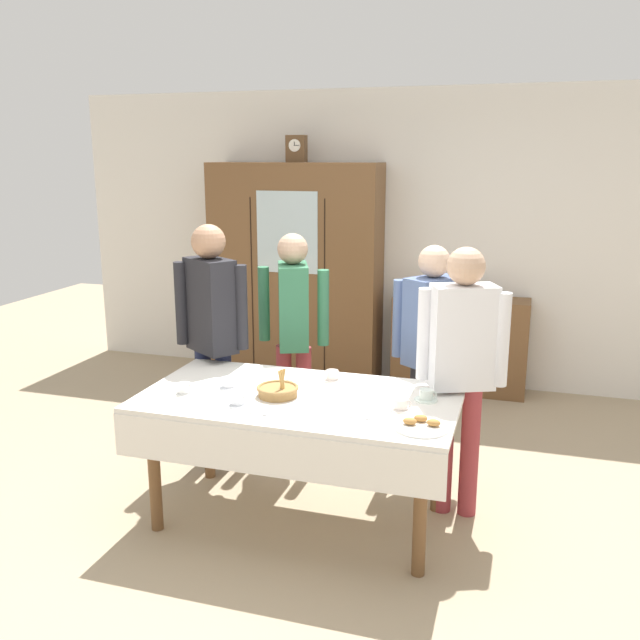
{
  "coord_description": "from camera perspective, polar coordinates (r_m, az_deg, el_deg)",
  "views": [
    {
      "loc": [
        1.19,
        -3.68,
        2.11
      ],
      "look_at": [
        0.0,
        0.2,
        1.13
      ],
      "focal_mm": 38.38,
      "sensor_mm": 36.0,
      "label": 1
    }
  ],
  "objects": [
    {
      "name": "person_by_cabinet",
      "position": [
        4.61,
        -9.03,
        -0.2
      ],
      "size": [
        0.52,
        0.37,
        1.68
      ],
      "color": "#191E38",
      "rests_on": "ground"
    },
    {
      "name": "tea_cup_center",
      "position": [
        4.01,
        -11.23,
        -5.69
      ],
      "size": [
        0.13,
        0.13,
        0.06
      ],
      "color": "white",
      "rests_on": "dining_table"
    },
    {
      "name": "pastry_plate",
      "position": [
        3.5,
        8.45,
        -8.68
      ],
      "size": [
        0.28,
        0.28,
        0.05
      ],
      "color": "white",
      "rests_on": "dining_table"
    },
    {
      "name": "wall_cabinet",
      "position": [
        6.48,
        -2.05,
        3.94
      ],
      "size": [
        1.61,
        0.46,
        2.04
      ],
      "color": "brown",
      "rests_on": "ground"
    },
    {
      "name": "spoon_back_edge",
      "position": [
        3.64,
        -4.94,
        -7.85
      ],
      "size": [
        0.12,
        0.02,
        0.01
      ],
      "color": "silver",
      "rests_on": "dining_table"
    },
    {
      "name": "ground_plane",
      "position": [
        4.41,
        -0.79,
        -14.99
      ],
      "size": [
        12.0,
        12.0,
        0.0
      ],
      "primitive_type": "plane",
      "color": "tan",
      "rests_on": "ground"
    },
    {
      "name": "dining_table",
      "position": [
        3.92,
        -1.88,
        -7.9
      ],
      "size": [
        1.79,
        0.98,
        0.78
      ],
      "color": "brown",
      "rests_on": "ground"
    },
    {
      "name": "spoon_far_right",
      "position": [
        3.59,
        3.67,
        -8.19
      ],
      "size": [
        0.12,
        0.02,
        0.01
      ],
      "color": "silver",
      "rests_on": "dining_table"
    },
    {
      "name": "person_beside_shelf",
      "position": [
        4.82,
        -2.24,
        -0.18
      ],
      "size": [
        0.52,
        0.41,
        1.59
      ],
      "color": "#933338",
      "rests_on": "ground"
    },
    {
      "name": "tea_cup_back_edge",
      "position": [
        4.06,
        -7.68,
        -5.25
      ],
      "size": [
        0.13,
        0.13,
        0.06
      ],
      "color": "white",
      "rests_on": "dining_table"
    },
    {
      "name": "spoon_mid_right",
      "position": [
        4.14,
        -1.8,
        -5.12
      ],
      "size": [
        0.12,
        0.02,
        0.01
      ],
      "color": "silver",
      "rests_on": "dining_table"
    },
    {
      "name": "tea_cup_mid_left",
      "position": [
        3.87,
        8.85,
        -6.25
      ],
      "size": [
        0.13,
        0.13,
        0.06
      ],
      "color": "silver",
      "rests_on": "dining_table"
    },
    {
      "name": "tea_cup_near_right",
      "position": [
        3.72,
        6.77,
        -7.04
      ],
      "size": [
        0.13,
        0.13,
        0.06
      ],
      "color": "white",
      "rests_on": "dining_table"
    },
    {
      "name": "person_behind_table_left",
      "position": [
        4.02,
        11.71,
        -3.01
      ],
      "size": [
        0.52,
        0.32,
        1.62
      ],
      "color": "#933338",
      "rests_on": "ground"
    },
    {
      "name": "back_wall",
      "position": [
        6.49,
        6.38,
        6.79
      ],
      "size": [
        6.4,
        0.1,
        2.7
      ],
      "primitive_type": "cube",
      "color": "silver",
      "rests_on": "ground"
    },
    {
      "name": "tea_cup_front_edge",
      "position": [
        3.78,
        -6.87,
        -6.68
      ],
      "size": [
        0.13,
        0.13,
        0.06
      ],
      "color": "white",
      "rests_on": "dining_table"
    },
    {
      "name": "person_near_right_end",
      "position": [
        4.55,
        9.25,
        -1.51
      ],
      "size": [
        0.52,
        0.41,
        1.55
      ],
      "color": "#232328",
      "rests_on": "ground"
    },
    {
      "name": "mantel_clock",
      "position": [
        6.38,
        -1.97,
        14.09
      ],
      "size": [
        0.18,
        0.11,
        0.24
      ],
      "color": "brown",
      "rests_on": "wall_cabinet"
    },
    {
      "name": "bread_basket",
      "position": [
        3.9,
        -3.54,
        -5.87
      ],
      "size": [
        0.24,
        0.24,
        0.16
      ],
      "color": "#9E7542",
      "rests_on": "dining_table"
    },
    {
      "name": "tea_cup_near_left",
      "position": [
        4.16,
        1.03,
        -4.68
      ],
      "size": [
        0.13,
        0.13,
        0.06
      ],
      "color": "white",
      "rests_on": "dining_table"
    },
    {
      "name": "bookshelf_low",
      "position": [
        6.34,
        11.54,
        -2.01
      ],
      "size": [
        1.2,
        0.35,
        0.87
      ],
      "color": "brown",
      "rests_on": "ground"
    },
    {
      "name": "book_stack",
      "position": [
        6.23,
        11.75,
        2.32
      ],
      "size": [
        0.15,
        0.19,
        0.11
      ],
      "color": "#3D754C",
      "rests_on": "bookshelf_low"
    }
  ]
}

